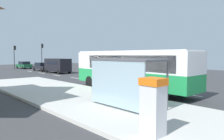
{
  "coord_description": "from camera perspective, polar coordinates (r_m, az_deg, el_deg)",
  "views": [
    {
      "loc": [
        -14.22,
        -8.84,
        2.88
      ],
      "look_at": [
        -1.0,
        5.85,
        1.5
      ],
      "focal_mm": 34.59,
      "sensor_mm": 36.0,
      "label": 1
    }
  ],
  "objects": [
    {
      "name": "recycling_bin_green",
      "position": [
        14.99,
        0.53,
        -4.54
      ],
      "size": [
        0.52,
        0.52,
        0.95
      ],
      "primitive_type": "cylinder",
      "color": "green",
      "rests_on": "sidewalk_platform"
    },
    {
      "name": "bus_shelter",
      "position": [
        11.09,
        2.89,
        -0.07
      ],
      "size": [
        1.8,
        4.0,
        2.5
      ],
      "color": "#4C4C51",
      "rests_on": "sidewalk_platform"
    },
    {
      "name": "lane_stripe_seg_5",
      "position": [
        31.5,
        -14.46,
        -1.36
      ],
      "size": [
        0.16,
        2.2,
        0.01
      ],
      "primitive_type": "cube",
      "color": "silver",
      "rests_on": "ground"
    },
    {
      "name": "lane_stripe_seg_2",
      "position": [
        19.55,
        6.39,
        -4.48
      ],
      "size": [
        0.16,
        2.2,
        0.01
      ],
      "primitive_type": "cube",
      "color": "silver",
      "rests_on": "ground"
    },
    {
      "name": "ticket_machine",
      "position": [
        7.45,
        10.81,
        -9.36
      ],
      "size": [
        0.66,
        0.76,
        1.94
      ],
      "color": "silver",
      "rests_on": "sidewalk_platform"
    },
    {
      "name": "lane_stripe_seg_7",
      "position": [
        40.61,
        -21.0,
        -0.33
      ],
      "size": [
        0.16,
        2.2,
        0.01
      ],
      "primitive_type": "cube",
      "color": "silver",
      "rests_on": "ground"
    },
    {
      "name": "recycling_bin_red",
      "position": [
        14.49,
        2.41,
        -4.85
      ],
      "size": [
        0.52,
        0.52,
        0.95
      ],
      "primitive_type": "cylinder",
      "color": "red",
      "rests_on": "sidewalk_platform"
    },
    {
      "name": "bus",
      "position": [
        17.16,
        4.89,
        0.51
      ],
      "size": [
        2.59,
        11.02,
        3.21
      ],
      "color": "#1E8C47",
      "rests_on": "ground"
    },
    {
      "name": "sedan_near",
      "position": [
        40.76,
        -18.02,
        0.87
      ],
      "size": [
        1.92,
        4.44,
        1.52
      ],
      "color": "black",
      "rests_on": "ground"
    },
    {
      "name": "lane_stripe_seg_3",
      "position": [
        23.14,
        -2.92,
        -3.14
      ],
      "size": [
        0.16,
        2.2,
        0.01
      ],
      "primitive_type": "cube",
      "color": "silver",
      "rests_on": "ground"
    },
    {
      "name": "lane_stripe_seg_4",
      "position": [
        27.19,
        -9.58,
        -2.13
      ],
      "size": [
        0.16,
        2.2,
        0.01
      ],
      "primitive_type": "cube",
      "color": "silver",
      "rests_on": "ground"
    },
    {
      "name": "traffic_light_near_side",
      "position": [
        48.42,
        -18.01,
        4.56
      ],
      "size": [
        0.49,
        0.28,
        5.32
      ],
      "color": "#2D2D2D",
      "rests_on": "ground"
    },
    {
      "name": "sidewalk_platform",
      "position": [
        13.65,
        -6.1,
        -7.83
      ],
      "size": [
        6.2,
        30.0,
        0.18
      ],
      "primitive_type": "cube",
      "color": "beige",
      "rests_on": "ground"
    },
    {
      "name": "lane_stripe_seg_1",
      "position": [
        16.7,
        19.39,
        -6.14
      ],
      "size": [
        0.16,
        2.2,
        0.01
      ],
      "primitive_type": "cube",
      "color": "silver",
      "rests_on": "ground"
    },
    {
      "name": "traffic_light_median",
      "position": [
        48.1,
        -24.35,
        4.04
      ],
      "size": [
        0.49,
        0.28,
        4.81
      ],
      "color": "#2D2D2D",
      "rests_on": "ground"
    },
    {
      "name": "sedan_far",
      "position": [
        49.0,
        -22.24,
        1.26
      ],
      "size": [
        1.95,
        4.45,
        1.52
      ],
      "color": "#195933",
      "rests_on": "ground"
    },
    {
      "name": "white_van",
      "position": [
        35.26,
        -14.19,
        1.38
      ],
      "size": [
        2.08,
        5.22,
        2.3
      ],
      "color": "black",
      "rests_on": "ground"
    },
    {
      "name": "ground_plane",
      "position": [
        27.06,
        -10.02,
        -2.22
      ],
      "size": [
        56.0,
        92.0,
        0.04
      ],
      "primitive_type": "cube",
      "color": "#38383A"
    },
    {
      "name": "lane_stripe_seg_6",
      "position": [
        36.0,
        -18.14,
        -0.78
      ],
      "size": [
        0.16,
        2.2,
        0.01
      ],
      "primitive_type": "cube",
      "color": "silver",
      "rests_on": "ground"
    }
  ]
}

